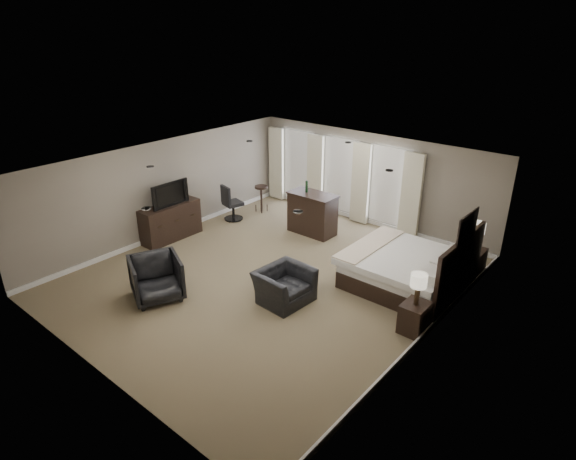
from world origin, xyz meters
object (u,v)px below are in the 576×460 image
Objects in this scene: bar_counter at (312,213)px; armchair_near at (284,281)px; bar_stool_right at (323,211)px; desk_chair at (233,202)px; lamp_far at (476,236)px; nightstand_near at (414,318)px; lamp_near at (418,289)px; tv at (169,202)px; bed at (409,256)px; bar_stool_left at (261,199)px; armchair_far at (156,276)px; nightstand_far at (472,262)px; dresser at (171,222)px.

armchair_near is at bearing -62.01° from bar_counter.
desk_chair reaches higher than bar_stool_right.
lamp_far is 0.98× the size of bar_stool_right.
armchair_near is at bearing -163.81° from nightstand_near.
lamp_near is 0.57× the size of tv.
bar_stool_left is (-5.53, 1.25, -0.34)m from bed.
bed is 5.72m from desk_chair.
nightstand_near is 5.27m from armchair_far.
nightstand_far is 0.59× the size of desk_chair.
bar_counter reaches higher than armchair_far.
nightstand_near is 6.97m from bar_stool_left.
armchair_near is (-2.57, -0.75, 0.18)m from nightstand_near.
tv is 1.61× the size of bar_stool_right.
lamp_far is 0.66× the size of armchair_far.
tv is at bearing -155.15° from nightstand_far.
bar_stool_left reaches higher than nightstand_far.
tv is 3.09m from armchair_far.
nightstand_near is 5.51m from bar_stool_right.
desk_chair reaches higher than dresser.
bed is at bearing 121.54° from lamp_near.
lamp_far reaches higher than armchair_far.
lamp_far reaches higher than bar_counter.
bed is at bearing -73.78° from tv.
lamp_near reaches higher than armchair_near.
desk_chair is at bearing 80.98° from dresser.
bar_stool_right reaches higher than nightstand_far.
bar_stool_right is at bearing 55.18° from dresser.
lamp_far reaches higher than nightstand_near.
lamp_near is 6.83m from desk_chair.
bar_counter is 1.23× the size of desk_chair.
armchair_near is (-2.57, -0.75, -0.43)m from lamp_near.
lamp_far is at bearing -65.15° from tv.
bed is at bearing -12.75° from bar_stool_left.
nightstand_near is at bearing -29.57° from bar_counter.
nightstand_near is 0.45× the size of bar_counter.
bar_stool_left is 2.02m from bar_stool_right.
bar_counter is (2.67, 2.71, -0.46)m from tv.
armchair_far is 4.49m from desk_chair.
bed is 1.76m from nightstand_near.
bar_stool_left is at bearing 157.18° from lamp_near.
armchair_far reaches higher than bar_stool_left.
nightstand_near is 0.54× the size of armchair_near.
bar_stool_left is at bearing -178.23° from nightstand_far.
lamp_near is 5.54m from bar_stool_right.
nightstand_far is 0.77× the size of bar_stool_left.
bar_stool_right is (-4.47, 3.22, 0.05)m from nightstand_near.
tv is 4.41m from armchair_near.
nightstand_far reaches higher than nightstand_near.
nightstand_far is at bearing -65.15° from tv.
bar_counter is at bearing 150.43° from lamp_near.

